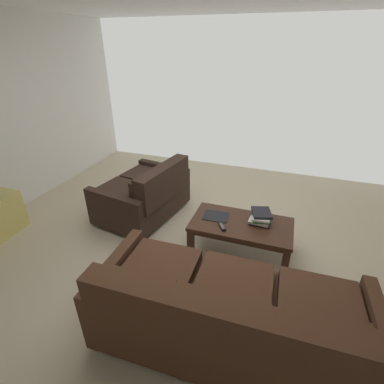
{
  "coord_description": "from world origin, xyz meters",
  "views": [
    {
      "loc": [
        -0.83,
        2.49,
        2.18
      ],
      "look_at": [
        -0.06,
        0.27,
        0.94
      ],
      "focal_mm": 26.38,
      "sensor_mm": 36.0,
      "label": 1
    }
  ],
  "objects_px": {
    "coffee_table": "(241,228)",
    "coffee_mug": "(374,343)",
    "loveseat_near": "(146,194)",
    "tv_remote": "(222,226)",
    "sofa_main": "(228,317)",
    "loose_magazine": "(216,216)",
    "book_stack": "(261,217)",
    "end_table": "(378,367)"
  },
  "relations": [
    {
      "from": "book_stack",
      "to": "loose_magazine",
      "type": "bearing_deg",
      "value": 7.33
    },
    {
      "from": "coffee_table",
      "to": "tv_remote",
      "type": "bearing_deg",
      "value": 39.35
    },
    {
      "from": "tv_remote",
      "to": "sofa_main",
      "type": "bearing_deg",
      "value": 106.09
    },
    {
      "from": "tv_remote",
      "to": "loveseat_near",
      "type": "bearing_deg",
      "value": -23.34
    },
    {
      "from": "coffee_table",
      "to": "end_table",
      "type": "bearing_deg",
      "value": 128.39
    },
    {
      "from": "coffee_mug",
      "to": "book_stack",
      "type": "bearing_deg",
      "value": -59.66
    },
    {
      "from": "sofa_main",
      "to": "tv_remote",
      "type": "distance_m",
      "value": 1.11
    },
    {
      "from": "loveseat_near",
      "to": "loose_magazine",
      "type": "relative_size",
      "value": 4.72
    },
    {
      "from": "coffee_mug",
      "to": "tv_remote",
      "type": "xyz_separation_m",
      "value": [
        1.2,
        -1.15,
        -0.19
      ]
    },
    {
      "from": "coffee_table",
      "to": "coffee_mug",
      "type": "height_order",
      "value": "coffee_mug"
    },
    {
      "from": "coffee_table",
      "to": "loose_magazine",
      "type": "bearing_deg",
      "value": -7.04
    },
    {
      "from": "coffee_table",
      "to": "book_stack",
      "type": "bearing_deg",
      "value": -152.12
    },
    {
      "from": "end_table",
      "to": "tv_remote",
      "type": "distance_m",
      "value": 1.73
    },
    {
      "from": "coffee_table",
      "to": "tv_remote",
      "type": "relative_size",
      "value": 6.99
    },
    {
      "from": "coffee_table",
      "to": "coffee_mug",
      "type": "relative_size",
      "value": 10.95
    },
    {
      "from": "loose_magazine",
      "to": "tv_remote",
      "type": "bearing_deg",
      "value": -151.23
    },
    {
      "from": "loveseat_near",
      "to": "tv_remote",
      "type": "bearing_deg",
      "value": 156.66
    },
    {
      "from": "loveseat_near",
      "to": "coffee_table",
      "type": "xyz_separation_m",
      "value": [
        -1.39,
        0.37,
        -0.01
      ]
    },
    {
      "from": "loveseat_near",
      "to": "end_table",
      "type": "bearing_deg",
      "value": 145.16
    },
    {
      "from": "loose_magazine",
      "to": "coffee_table",
      "type": "bearing_deg",
      "value": -99.66
    },
    {
      "from": "tv_remote",
      "to": "loose_magazine",
      "type": "xyz_separation_m",
      "value": [
        0.12,
        -0.19,
        -0.01
      ]
    },
    {
      "from": "loveseat_near",
      "to": "coffee_mug",
      "type": "distance_m",
      "value": 2.94
    },
    {
      "from": "sofa_main",
      "to": "loose_magazine",
      "type": "height_order",
      "value": "sofa_main"
    },
    {
      "from": "end_table",
      "to": "coffee_table",
      "type": "bearing_deg",
      "value": -51.61
    },
    {
      "from": "book_stack",
      "to": "loveseat_near",
      "type": "bearing_deg",
      "value": -9.52
    },
    {
      "from": "tv_remote",
      "to": "end_table",
      "type": "bearing_deg",
      "value": 136.44
    },
    {
      "from": "end_table",
      "to": "book_stack",
      "type": "relative_size",
      "value": 1.83
    },
    {
      "from": "sofa_main",
      "to": "book_stack",
      "type": "height_order",
      "value": "sofa_main"
    },
    {
      "from": "sofa_main",
      "to": "loose_magazine",
      "type": "xyz_separation_m",
      "value": [
        0.42,
        -1.26,
        0.04
      ]
    },
    {
      "from": "coffee_table",
      "to": "book_stack",
      "type": "xyz_separation_m",
      "value": [
        -0.19,
        -0.1,
        0.12
      ]
    },
    {
      "from": "coffee_table",
      "to": "end_table",
      "type": "xyz_separation_m",
      "value": [
        -1.07,
        1.35,
        0.12
      ]
    },
    {
      "from": "coffee_mug",
      "to": "end_table",
      "type": "bearing_deg",
      "value": 141.93
    },
    {
      "from": "sofa_main",
      "to": "book_stack",
      "type": "relative_size",
      "value": 6.98
    },
    {
      "from": "tv_remote",
      "to": "coffee_table",
      "type": "bearing_deg",
      "value": -140.65
    },
    {
      "from": "coffee_mug",
      "to": "tv_remote",
      "type": "distance_m",
      "value": 1.67
    },
    {
      "from": "coffee_table",
      "to": "end_table",
      "type": "relative_size",
      "value": 2.03
    },
    {
      "from": "sofa_main",
      "to": "book_stack",
      "type": "bearing_deg",
      "value": -93.08
    },
    {
      "from": "end_table",
      "to": "book_stack",
      "type": "distance_m",
      "value": 1.69
    },
    {
      "from": "loveseat_near",
      "to": "loose_magazine",
      "type": "distance_m",
      "value": 1.14
    },
    {
      "from": "loveseat_near",
      "to": "sofa_main",
      "type": "bearing_deg",
      "value": 133.65
    },
    {
      "from": "sofa_main",
      "to": "coffee_table",
      "type": "bearing_deg",
      "value": -84.37
    },
    {
      "from": "sofa_main",
      "to": "coffee_table",
      "type": "relative_size",
      "value": 1.88
    }
  ]
}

